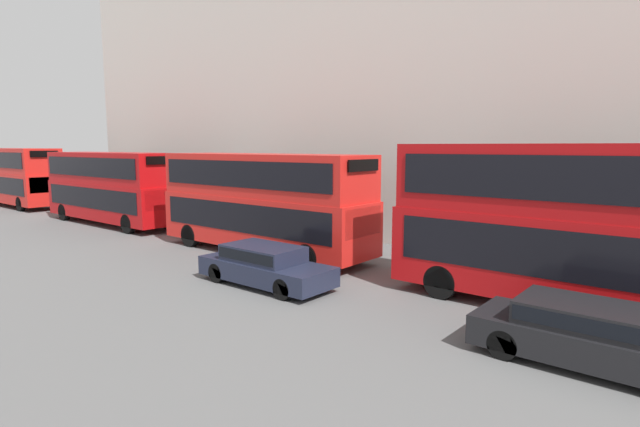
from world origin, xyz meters
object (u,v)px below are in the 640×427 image
(bus_trailing, at_px, (15,174))
(car_dark_sedan, at_px, (585,332))
(bus_second_in_queue, at_px, (263,199))
(car_hatchback, at_px, (265,264))
(pedestrian, at_px, (92,199))
(bus_leading, at_px, (596,223))
(bus_third_in_queue, at_px, (111,185))

(bus_trailing, xyz_separation_m, car_dark_sedan, (-3.40, -39.17, -1.68))
(bus_second_in_queue, xyz_separation_m, car_hatchback, (-3.40, -3.57, -1.59))
(bus_trailing, relative_size, car_dark_sedan, 2.46)
(pedestrian, bearing_deg, bus_leading, -94.72)
(bus_trailing, height_order, pedestrian, bus_trailing)
(bus_leading, height_order, bus_third_in_queue, bus_leading)
(car_hatchback, height_order, pedestrian, pedestrian)
(bus_trailing, relative_size, car_hatchback, 2.30)
(car_hatchback, bearing_deg, bus_third_in_queue, 77.92)
(car_dark_sedan, distance_m, car_hatchback, 9.27)
(pedestrian, bearing_deg, bus_third_in_queue, -108.89)
(bus_leading, xyz_separation_m, car_dark_sedan, (-3.40, -0.54, -1.79))
(bus_leading, relative_size, pedestrian, 6.73)
(bus_leading, bearing_deg, bus_second_in_queue, 90.00)
(bus_third_in_queue, relative_size, car_hatchback, 2.25)
(bus_third_in_queue, distance_m, car_dark_sedan, 25.44)
(bus_leading, distance_m, bus_trailing, 38.63)
(car_dark_sedan, distance_m, pedestrian, 33.55)
(bus_second_in_queue, xyz_separation_m, car_dark_sedan, (-3.40, -12.84, -1.60))
(bus_leading, height_order, bus_trailing, bus_leading)
(bus_second_in_queue, distance_m, car_dark_sedan, 13.38)
(bus_third_in_queue, distance_m, car_hatchback, 16.33)
(bus_second_in_queue, relative_size, car_hatchback, 2.18)
(bus_third_in_queue, bearing_deg, bus_leading, -90.00)
(bus_second_in_queue, distance_m, bus_third_in_queue, 12.32)
(bus_leading, height_order, car_dark_sedan, bus_leading)
(bus_leading, relative_size, bus_third_in_queue, 1.02)
(bus_trailing, height_order, car_dark_sedan, bus_trailing)
(bus_trailing, xyz_separation_m, pedestrian, (2.68, -6.18, -1.64))
(bus_second_in_queue, distance_m, car_hatchback, 5.18)
(bus_second_in_queue, bearing_deg, pedestrian, 82.43)
(bus_second_in_queue, bearing_deg, car_dark_sedan, -104.83)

